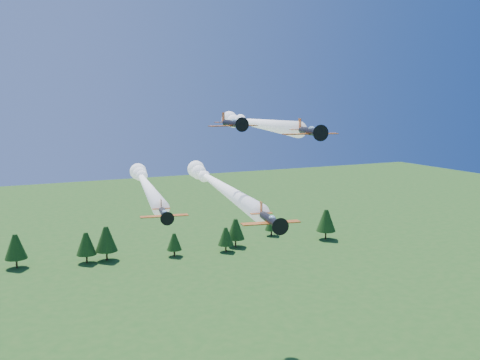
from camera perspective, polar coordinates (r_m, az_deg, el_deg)
name	(u,v)px	position (r m, az deg, el deg)	size (l,w,h in m)	color
plane_lead	(216,183)	(97.62, -2.59, -0.32)	(14.71, 56.52, 3.70)	black
plane_left	(145,183)	(105.26, -10.11, -0.28)	(13.64, 52.59, 3.70)	black
plane_right	(252,123)	(108.33, 1.28, 6.14)	(16.24, 57.35, 3.70)	black
plane_slot	(232,124)	(82.32, -0.84, 6.04)	(7.76, 8.43, 2.73)	black
treeline	(114,241)	(187.76, -13.31, -6.36)	(180.67, 21.45, 11.88)	#382314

